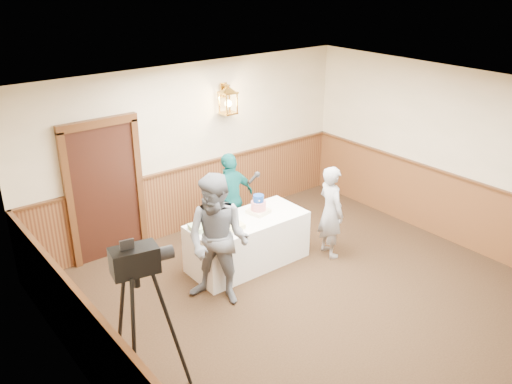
# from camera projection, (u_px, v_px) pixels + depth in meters

# --- Properties ---
(ground) EXTENTS (7.00, 7.00, 0.00)m
(ground) POSITION_uv_depth(u_px,v_px,m) (343.00, 321.00, 6.94)
(ground) COLOR black
(ground) RESTS_ON ground
(room_shell) EXTENTS (6.02, 7.02, 2.81)m
(room_shell) POSITION_uv_depth(u_px,v_px,m) (321.00, 202.00, 6.64)
(room_shell) COLOR #C4B893
(room_shell) RESTS_ON ground
(display_table) EXTENTS (1.80, 0.80, 0.75)m
(display_table) POSITION_uv_depth(u_px,v_px,m) (248.00, 241.00, 8.11)
(display_table) COLOR white
(display_table) RESTS_ON ground
(tiered_cake) EXTENTS (0.33, 0.33, 0.29)m
(tiered_cake) POSITION_uv_depth(u_px,v_px,m) (258.00, 206.00, 8.11)
(tiered_cake) COLOR #F5E4B9
(tiered_cake) RESTS_ON display_table
(sheet_cake_yellow) EXTENTS (0.33, 0.26, 0.07)m
(sheet_cake_yellow) POSITION_uv_depth(u_px,v_px,m) (232.00, 226.00, 7.67)
(sheet_cake_yellow) COLOR #FFF898
(sheet_cake_yellow) RESTS_ON display_table
(sheet_cake_green) EXTENTS (0.36, 0.31, 0.08)m
(sheet_cake_green) POSITION_uv_depth(u_px,v_px,m) (201.00, 227.00, 7.64)
(sheet_cake_green) COLOR #A4DA9A
(sheet_cake_green) RESTS_ON display_table
(interviewer) EXTENTS (1.59, 1.11, 1.81)m
(interviewer) POSITION_uv_depth(u_px,v_px,m) (218.00, 241.00, 7.02)
(interviewer) COLOR slate
(interviewer) RESTS_ON ground
(baker) EXTENTS (0.45, 0.59, 1.46)m
(baker) POSITION_uv_depth(u_px,v_px,m) (331.00, 212.00, 8.25)
(baker) COLOR gray
(baker) RESTS_ON ground
(assistant_p) EXTENTS (0.93, 0.46, 1.54)m
(assistant_p) POSITION_uv_depth(u_px,v_px,m) (231.00, 199.00, 8.58)
(assistant_p) COLOR #116262
(assistant_p) RESTS_ON ground
(tv_camera_rig) EXTENTS (0.71, 0.66, 1.81)m
(tv_camera_rig) POSITION_uv_depth(u_px,v_px,m) (142.00, 335.00, 5.40)
(tv_camera_rig) COLOR black
(tv_camera_rig) RESTS_ON ground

